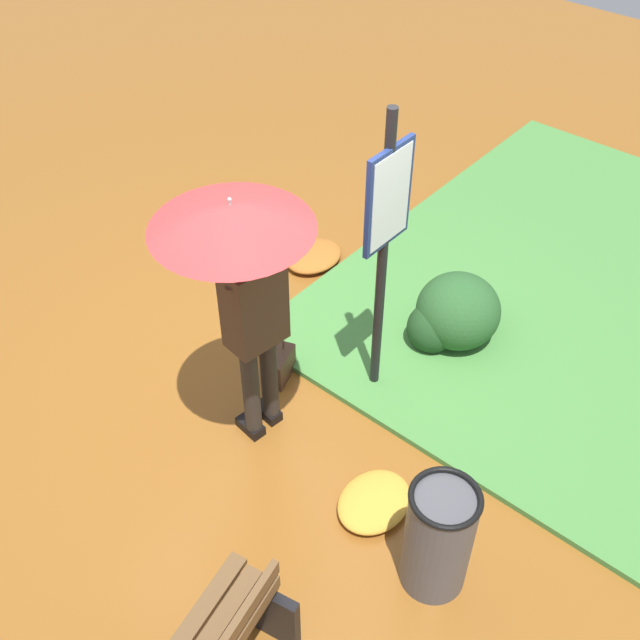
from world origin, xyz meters
TOP-DOWN VIEW (x-y plane):
  - ground_plane at (0.00, 0.00)m, footprint 18.00×18.00m
  - grass_verge at (-2.69, 1.35)m, footprint 4.80×4.00m
  - person_with_umbrella at (0.34, 0.11)m, footprint 0.96×0.96m
  - info_sign_post at (-0.59, 0.47)m, footprint 0.44×0.07m
  - handbag at (-0.18, -0.14)m, footprint 0.33×0.23m
  - trash_bin at (0.46, 1.71)m, footprint 0.42×0.42m
  - shrub_cluster at (-1.38, 0.63)m, footprint 0.74×0.67m
  - leaf_pile_by_bench at (-1.45, -0.89)m, footprint 0.57×0.46m
  - leaf_pile_far_path at (0.29, 1.14)m, footprint 0.55×0.44m

SIDE VIEW (x-z plane):
  - ground_plane at x=0.00m, z-range 0.00..0.00m
  - grass_verge at x=-2.69m, z-range 0.00..0.05m
  - leaf_pile_far_path at x=0.29m, z-range 0.00..0.12m
  - leaf_pile_by_bench at x=-1.45m, z-range 0.00..0.13m
  - handbag at x=-0.18m, z-range -0.06..0.31m
  - shrub_cluster at x=-1.38m, z-range -0.02..0.58m
  - trash_bin at x=0.46m, z-range 0.00..0.84m
  - info_sign_post at x=-0.59m, z-range 0.29..2.59m
  - person_with_umbrella at x=0.34m, z-range 0.53..2.57m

